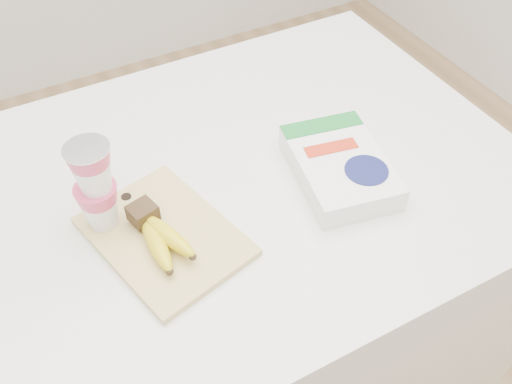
# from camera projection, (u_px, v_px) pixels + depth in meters

# --- Properties ---
(room) EXTENTS (4.00, 4.00, 4.00)m
(room) POSITION_uv_depth(u_px,v_px,m) (191.00, 28.00, 0.90)
(room) COLOR tan
(room) RESTS_ON ground
(table) EXTENTS (1.33, 0.89, 1.00)m
(table) POSITION_uv_depth(u_px,v_px,m) (218.00, 317.00, 1.51)
(table) COLOR white
(table) RESTS_ON ground
(cutting_board) EXTENTS (0.28, 0.34, 0.01)m
(cutting_board) POSITION_uv_depth(u_px,v_px,m) (164.00, 236.00, 1.05)
(cutting_board) COLOR #D0BB72
(cutting_board) RESTS_ON table
(bananas) EXTENTS (0.09, 0.17, 0.05)m
(bananas) POSITION_uv_depth(u_px,v_px,m) (159.00, 235.00, 1.02)
(bananas) COLOR #382816
(bananas) RESTS_ON cutting_board
(yogurt_stack) EXTENTS (0.08, 0.08, 0.18)m
(yogurt_stack) POSITION_uv_depth(u_px,v_px,m) (95.00, 185.00, 0.99)
(yogurt_stack) COLOR white
(yogurt_stack) RESTS_ON cutting_board
(cereal_box) EXTENTS (0.22, 0.28, 0.06)m
(cereal_box) POSITION_uv_depth(u_px,v_px,m) (340.00, 167.00, 1.15)
(cereal_box) COLOR white
(cereal_box) RESTS_ON table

